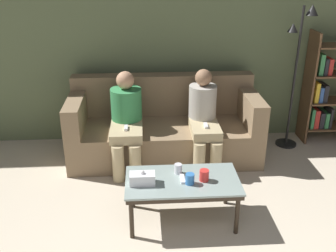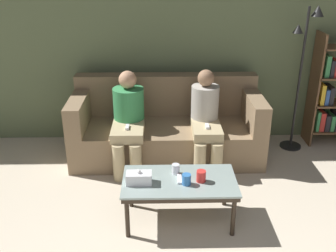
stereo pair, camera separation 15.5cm
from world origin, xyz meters
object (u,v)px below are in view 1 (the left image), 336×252
couch (164,128)px  cup_far_center (178,169)px  seated_person_left_end (126,118)px  coffee_table (182,184)px  seated_person_mid_left (204,117)px  game_remote (183,179)px  bookshelf (328,91)px  standing_lamp (298,63)px  cup_near_left (204,175)px  tissue_box (142,178)px  cup_near_right (190,179)px

couch → cup_far_center: bearing=-87.3°
couch → seated_person_left_end: seated_person_left_end is taller
coffee_table → seated_person_mid_left: seated_person_mid_left is taller
cup_far_center → game_remote: cup_far_center is taller
bookshelf → standing_lamp: size_ratio=0.81×
cup_near_left → cup_far_center: cup_near_left is taller
bookshelf → seated_person_mid_left: bearing=-162.4°
seated_person_left_end → tissue_box: bearing=-81.6°
cup_far_center → bookshelf: size_ratio=0.07×
cup_near_right → game_remote: bearing=128.3°
coffee_table → cup_near_left: cup_near_left is taller
standing_lamp → game_remote: bearing=-135.7°
standing_lamp → seated_person_left_end: standing_lamp is taller
game_remote → seated_person_mid_left: 1.14m
seated_person_mid_left → game_remote: bearing=-107.8°
couch → coffee_table: (0.09, -1.32, 0.05)m
game_remote → seated_person_mid_left: seated_person_mid_left is taller
bookshelf → seated_person_left_end: 2.58m
cup_near_left → bookshelf: bookshelf is taller
couch → standing_lamp: (1.59, 0.14, 0.73)m
couch → seated_person_mid_left: seated_person_mid_left is taller
couch → seated_person_mid_left: (0.43, -0.24, 0.24)m
couch → tissue_box: 1.40m
coffee_table → bookshelf: size_ratio=0.71×
coffee_table → seated_person_mid_left: (0.35, 1.08, 0.19)m
cup_far_center → tissue_box: bearing=-154.7°
cup_near_right → cup_far_center: bearing=115.0°
cup_near_right → bookshelf: size_ratio=0.07×
couch → cup_near_left: 1.38m
game_remote → bookshelf: bearing=38.6°
cup_near_right → seated_person_mid_left: seated_person_mid_left is taller
couch → bookshelf: size_ratio=1.56×
cup_near_right → bookshelf: bookshelf is taller
coffee_table → cup_far_center: cup_far_center is taller
coffee_table → game_remote: size_ratio=6.70×
cup_far_center → bookshelf: (2.04, 1.49, 0.19)m
bookshelf → seated_person_left_end: size_ratio=1.31×
couch → game_remote: 1.33m
cup_near_left → cup_near_right: bearing=-160.8°
coffee_table → tissue_box: (-0.35, -0.04, 0.10)m
cup_near_left → game_remote: (-0.19, 0.03, -0.04)m
tissue_box → seated_person_mid_left: 1.32m
couch → seated_person_mid_left: 0.55m
cup_far_center → tissue_box: 0.36m
game_remote → standing_lamp: bearing=44.3°
cup_near_left → game_remote: cup_near_left is taller
cup_near_left → tissue_box: 0.54m
cup_near_right → seated_person_left_end: (-0.58, 1.16, 0.10)m
cup_near_right → seated_person_mid_left: 1.19m
game_remote → cup_near_left: bearing=-7.7°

